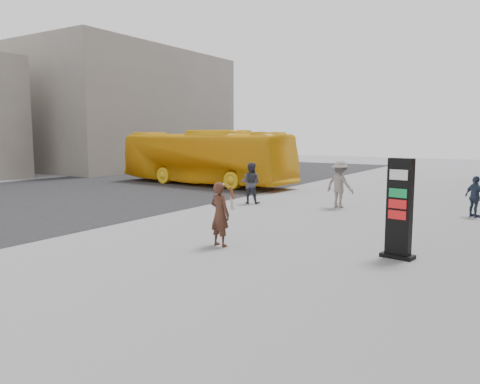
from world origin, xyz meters
The scene contains 9 objects.
ground centered at (0.00, 0.00, 0.00)m, with size 100.00×100.00×0.00m, color #9E9EA3.
road centered at (-13.00, 5.00, 0.00)m, with size 16.00×60.00×0.01m, color black.
bg_building_far centered at (-24.00, 20.00, 5.00)m, with size 10.00×18.00×10.00m, color gray.
info_pylon centered at (3.80, 1.03, 1.18)m, with size 0.81×0.49×2.37m.
woman centered at (-0.44, -0.23, 0.87)m, with size 0.71×0.67×1.69m.
bus centered at (-9.88, 11.82, 1.58)m, with size 2.65×11.33×3.16m, color #EEB113.
pedestrian_a centered at (-3.68, 6.73, 0.87)m, with size 0.84×0.66×1.74m, color #35363F.
pedestrian_b centered at (-0.08, 7.62, 0.94)m, with size 1.21×0.70×1.87m, color gray.
pedestrian_c centered at (4.72, 8.11, 0.73)m, with size 0.86×0.36×1.46m, color #2C3A50.
Camera 1 is at (6.41, -10.13, 2.92)m, focal length 35.00 mm.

